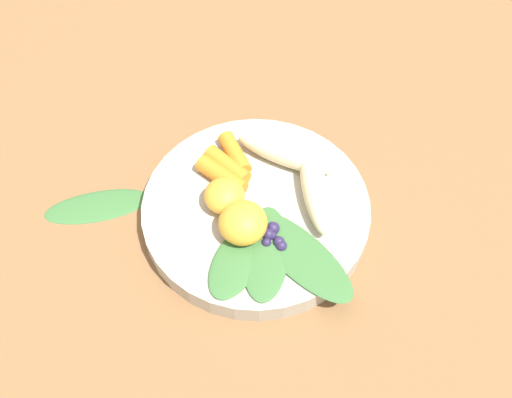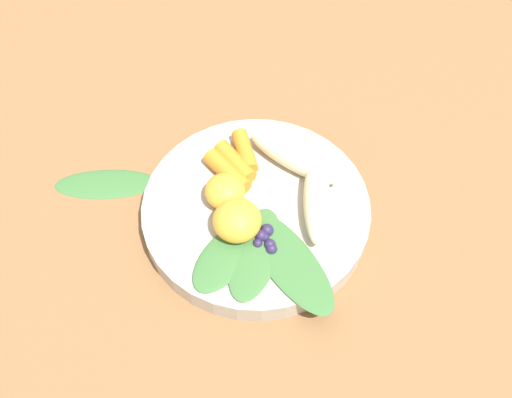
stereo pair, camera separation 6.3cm
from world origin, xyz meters
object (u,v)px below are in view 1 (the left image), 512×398
banana_peeled_right (315,189)px  bowl (256,211)px  banana_peeled_left (285,153)px  orange_segment_near (243,223)px  kale_leaf_stray (97,205)px

banana_peeled_right → bowl: bearing=92.6°
banana_peeled_left → orange_segment_near: (0.09, 0.05, 0.00)m
kale_leaf_stray → orange_segment_near: bearing=150.8°
banana_peeled_right → orange_segment_near: orange_segment_near is taller
banana_peeled_right → kale_leaf_stray: 0.25m
banana_peeled_left → kale_leaf_stray: size_ratio=0.97×
banana_peeled_right → orange_segment_near: 0.09m
bowl → banana_peeled_left: banana_peeled_left is taller
banana_peeled_left → bowl: bearing=86.9°
kale_leaf_stray → bowl: bearing=163.1°
bowl → kale_leaf_stray: bowl is taller
bowl → banana_peeled_right: banana_peeled_right is taller
orange_segment_near → banana_peeled_left: bearing=-150.8°
banana_peeled_left → banana_peeled_right: 0.06m
banana_peeled_left → banana_peeled_right: size_ratio=1.00×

